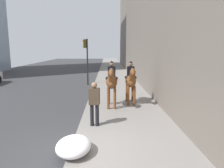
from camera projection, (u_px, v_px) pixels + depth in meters
sidewalk_slab at (134, 151)px, 6.13m from camera, size 120.00×3.81×0.12m
mounted_horse_near at (112, 81)px, 10.38m from camera, size 2.15×0.62×2.34m
mounted_horse_far at (131, 80)px, 11.08m from camera, size 2.15×0.61×2.29m
pedestrian_greeting at (94, 101)px, 7.85m from camera, size 0.29×0.42×1.70m
traffic_light_near_curb at (86, 54)px, 17.35m from camera, size 0.20×0.44×3.87m
snow_pile_near at (74, 146)px, 5.85m from camera, size 1.28×0.98×0.44m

